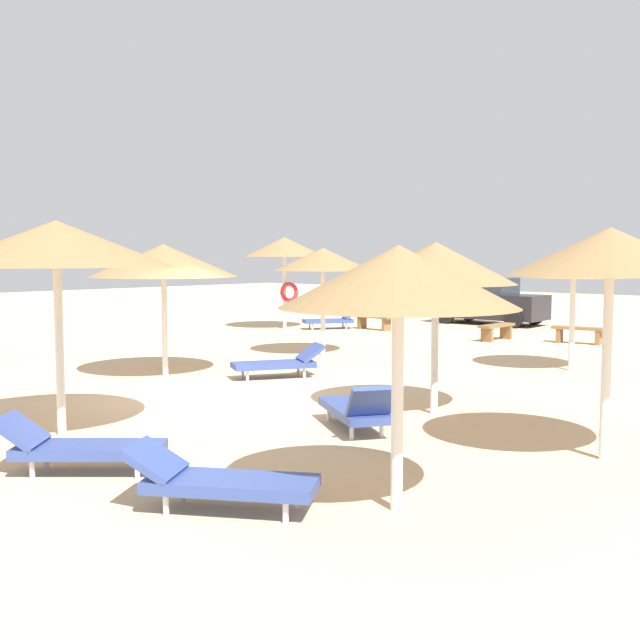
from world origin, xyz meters
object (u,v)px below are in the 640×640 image
Objects in this scene: lounger_1 at (78,446)px; bench_0 at (374,320)px; parasol_1 at (56,244)px; parasol_8 at (610,252)px; lounger_0 at (280,363)px; lounger_4 at (332,320)px; parasol_6 at (323,260)px; parasol_3 at (436,264)px; parked_car at (489,302)px; parasol_2 at (398,278)px; bench_1 at (497,329)px; bench_2 at (579,332)px; parasol_0 at (163,261)px; parasol_5 at (574,263)px; lounger_3 at (357,409)px; lounger_2 at (218,480)px; parasol_4 at (284,248)px.

lounger_1 is 17.56m from bench_0.
parasol_8 is (6.15, 3.93, -0.12)m from parasol_1.
lounger_0 is 10.46m from lounger_4.
parasol_3 is at bearing -33.77° from parasol_6.
lounger_1 is at bearing -73.21° from parked_car.
parasol_2 is 1.74× the size of bench_0.
parasol_3 is 4.89m from lounger_0.
bench_1 is 2.33m from bench_2.
parasol_8 is 1.47× the size of lounger_0.
parasol_0 reaches higher than parasol_5.
parasol_6 is 8.59m from lounger_3.
parasol_0 is at bearing 135.92° from lounger_1.
parked_car is (1.82, 4.58, 0.48)m from bench_0.
parasol_1 reaches higher than parasol_0.
lounger_2 is (7.08, -9.40, -2.12)m from parasol_6.
parasol_4 is at bearing -164.67° from bench_2.
lounger_0 is at bearing 169.47° from parasol_3.
lounger_2 reaches higher than bench_1.
parasol_1 is 1.17× the size of parasol_6.
bench_0 is at bearing 132.24° from parasol_3.
parasol_5 is 10.87m from lounger_4.
lounger_2 is 21.65m from parked_car.
lounger_3 is (-3.25, -0.90, -2.25)m from parasol_8.
lounger_4 is at bearing 129.49° from parasol_6.
parasol_0 is 5.31m from parasol_1.
parasol_1 reaches higher than bench_1.
parasol_8 is at bearing -15.65° from parasol_3.
lounger_0 is at bearing -77.84° from parked_car.
bench_1 is at bearing 74.46° from parasol_6.
parasol_2 is 18.34m from bench_0.
bench_0 is at bearing 138.21° from parasol_8.
bench_2 is (-5.36, 11.72, -2.23)m from parasol_8.
parasol_2 is 0.96× the size of parasol_3.
parasol_0 is at bearing -100.15° from bench_1.
lounger_4 is (-11.41, 14.65, 0.01)m from lounger_2.
parasol_1 is at bearing -51.73° from parasol_0.
lounger_3 reaches higher than lounger_4.
lounger_3 is (1.07, 3.82, 0.01)m from lounger_1.
bench_2 is at bearing 93.63° from lounger_1.
parasol_6 is at bearing 126.98° from lounger_2.
lounger_3 is (5.94, -5.84, -2.11)m from parasol_6.
parasol_3 is 5.90m from parasol_5.
lounger_3 is (-1.14, 3.56, 0.01)m from lounger_2.
parasol_1 is (3.28, -4.16, 0.27)m from parasol_0.
parasol_6 is 1.77× the size of bench_2.
parasol_1 is at bearing -84.68° from bench_1.
parasol_1 is 15.65m from parasol_4.
parasol_2 reaches higher than bench_2.
parasol_0 is 8.96m from lounger_2.
lounger_1 is 0.96× the size of lounger_4.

